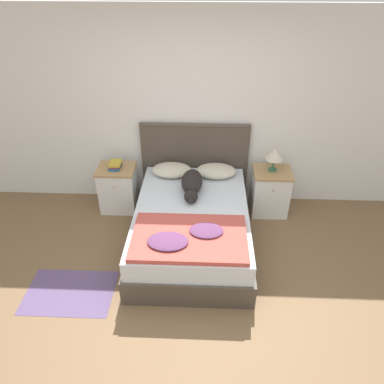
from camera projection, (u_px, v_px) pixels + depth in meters
ground_plane at (187, 315)px, 3.71m from camera, size 16.00×16.00×0.00m
wall_back at (195, 113)px, 4.77m from camera, size 9.00×0.06×2.55m
bed at (191, 227)px, 4.45m from camera, size 1.35×1.93×0.53m
headboard at (194, 162)px, 5.08m from camera, size 1.43×0.06×1.16m
nightstand_left at (118, 188)px, 5.06m from camera, size 0.49×0.43×0.63m
nightstand_right at (270, 192)px, 4.99m from camera, size 0.49×0.43×0.63m
pillow_left at (172, 170)px, 4.89m from camera, size 0.52×0.35×0.15m
pillow_right at (216, 171)px, 4.87m from camera, size 0.52×0.35×0.15m
quilt at (188, 238)px, 3.82m from camera, size 1.18×0.75×0.09m
dog at (192, 184)px, 4.54m from camera, size 0.26×0.67×0.24m
book_stack at (115, 165)px, 4.87m from camera, size 0.15×0.22×0.08m
table_lamp at (275, 154)px, 4.71m from camera, size 0.23×0.23×0.32m
rug at (70, 292)px, 3.95m from camera, size 0.92×0.63×0.00m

